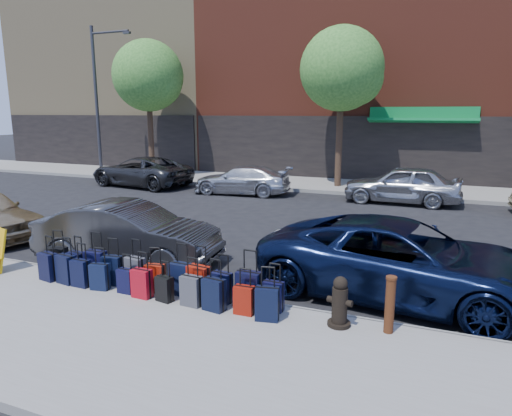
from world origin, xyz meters
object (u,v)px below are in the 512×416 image
at_px(fire_hydrant, 340,303).
at_px(car_near_2, 402,260).
at_px(bollard, 390,304).
at_px(tree_center, 345,71).
at_px(suitcase_front_5, 155,278).
at_px(car_far_0, 141,171).
at_px(car_far_1, 242,180).
at_px(car_far_2, 402,184).
at_px(car_near_1, 128,233).
at_px(tree_left, 150,78).
at_px(streetlight, 99,92).

bearing_deg(fire_hydrant, car_near_2, 78.58).
bearing_deg(bollard, fire_hydrant, -175.38).
bearing_deg(bollard, car_near_2, 89.74).
height_order(tree_center, car_near_2, tree_center).
height_order(suitcase_front_5, fire_hydrant, suitcase_front_5).
relative_size(bollard, car_far_0, 0.18).
relative_size(bollard, car_near_2, 0.17).
bearing_deg(suitcase_front_5, car_far_1, 95.28).
bearing_deg(tree_center, car_far_0, -163.33).
relative_size(tree_center, car_far_0, 1.39).
bearing_deg(car_far_0, car_far_2, 99.34).
xyz_separation_m(car_near_2, car_far_1, (-7.64, 9.46, -0.14)).
bearing_deg(car_near_1, car_far_1, 1.01).
distance_m(tree_left, car_far_2, 14.48).
relative_size(fire_hydrant, car_far_0, 0.16).
bearing_deg(suitcase_front_5, tree_center, 77.06).
bearing_deg(fire_hydrant, car_far_1, 131.40).
distance_m(tree_left, bollard, 20.82).
bearing_deg(suitcase_front_5, streetlight, 122.76).
bearing_deg(streetlight, car_near_1, -47.67).
bearing_deg(car_near_1, car_near_2, -94.29).
bearing_deg(car_far_0, tree_left, -149.77).
xyz_separation_m(tree_left, tree_center, (10.50, 0.00, 0.00)).
bearing_deg(car_far_1, car_near_2, 33.52).
bearing_deg(fire_hydrant, car_near_1, 173.34).
bearing_deg(streetlight, tree_left, 13.39).
distance_m(tree_center, car_near_2, 13.82).
height_order(streetlight, car_near_2, streetlight).
relative_size(tree_center, car_near_1, 1.63).
bearing_deg(car_near_1, tree_left, 25.43).
bearing_deg(tree_left, tree_center, 0.00).
distance_m(tree_center, car_near_1, 13.77).
distance_m(bollard, car_far_1, 13.69).
xyz_separation_m(streetlight, car_near_2, (17.26, -11.74, -3.89)).
bearing_deg(car_far_2, fire_hydrant, 0.82).
distance_m(fire_hydrant, car_far_1, 13.33).
xyz_separation_m(car_far_0, car_far_1, (5.52, -0.18, -0.10)).
bearing_deg(car_far_0, suitcase_front_5, 44.97).
distance_m(car_far_0, car_far_1, 5.53).
height_order(fire_hydrant, bollard, bollard).
relative_size(suitcase_front_5, car_far_1, 0.21).
bearing_deg(streetlight, car_far_1, -13.34).
distance_m(fire_hydrant, car_far_0, 16.97).
xyz_separation_m(tree_center, car_far_2, (2.99, -2.49, -4.64)).
height_order(fire_hydrant, car_near_1, car_near_1).
relative_size(suitcase_front_5, car_near_2, 0.16).
bearing_deg(streetlight, bollard, -38.36).
height_order(suitcase_front_5, car_far_0, car_far_0).
height_order(streetlight, car_far_1, streetlight).
bearing_deg(car_far_1, streetlight, -108.75).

